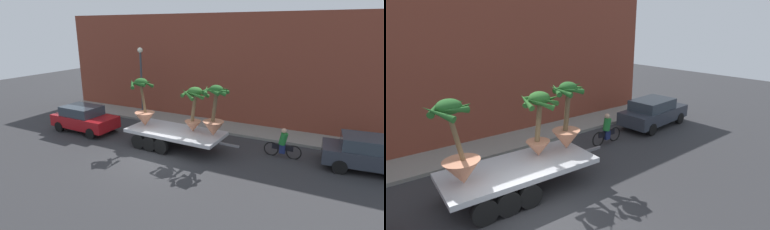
% 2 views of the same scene
% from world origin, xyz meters
% --- Properties ---
extents(ground_plane, '(60.00, 60.00, 0.00)m').
position_xyz_m(ground_plane, '(0.00, 0.00, 0.00)').
color(ground_plane, '#2D2D30').
extents(sidewalk, '(24.00, 2.20, 0.15)m').
position_xyz_m(sidewalk, '(0.00, 6.10, 0.07)').
color(sidewalk, gray).
rests_on(sidewalk, ground).
extents(building_facade, '(24.00, 1.20, 7.14)m').
position_xyz_m(building_facade, '(0.00, 7.80, 3.57)').
color(building_facade, brown).
rests_on(building_facade, ground).
extents(flatbed_trailer, '(6.22, 2.53, 0.98)m').
position_xyz_m(flatbed_trailer, '(0.06, 1.86, 0.75)').
color(flatbed_trailer, '#B7BABF').
rests_on(flatbed_trailer, ground).
extents(potted_palm_rear, '(1.45, 1.35, 2.65)m').
position_xyz_m(potted_palm_rear, '(-1.64, 1.78, 1.97)').
color(potted_palm_rear, tan).
rests_on(potted_palm_rear, flatbed_trailer).
extents(potted_palm_middle, '(1.35, 1.43, 2.38)m').
position_xyz_m(potted_palm_middle, '(1.28, 2.10, 2.24)').
color(potted_palm_middle, tan).
rests_on(potted_palm_middle, flatbed_trailer).
extents(potted_palm_front, '(1.43, 1.38, 2.60)m').
position_xyz_m(potted_palm_front, '(2.45, 2.02, 2.03)').
color(potted_palm_front, tan).
rests_on(potted_palm_front, flatbed_trailer).
extents(cyclist, '(1.84, 0.34, 1.54)m').
position_xyz_m(cyclist, '(5.68, 3.16, 0.67)').
color(cyclist, black).
rests_on(cyclist, ground).
extents(parked_car, '(4.47, 2.18, 1.58)m').
position_xyz_m(parked_car, '(9.57, 3.44, 0.83)').
color(parked_car, '#2D333D').
rests_on(parked_car, ground).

